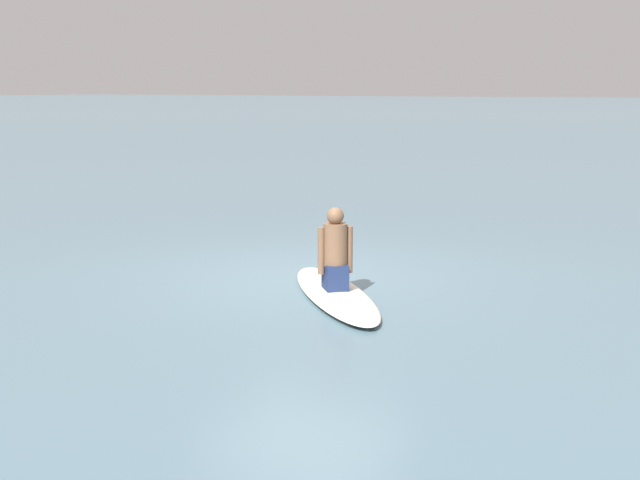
% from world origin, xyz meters
% --- Properties ---
extents(ground_plane, '(400.00, 400.00, 0.00)m').
position_xyz_m(ground_plane, '(0.00, 0.00, 0.00)').
color(ground_plane, slate).
extents(surfboard, '(2.57, 2.71, 0.12)m').
position_xyz_m(surfboard, '(0.87, -0.79, 0.06)').
color(surfboard, silver).
rests_on(surfboard, ground).
extents(person_paddler, '(0.42, 0.43, 1.01)m').
position_xyz_m(person_paddler, '(0.87, -0.79, 0.57)').
color(person_paddler, navy).
rests_on(person_paddler, surfboard).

